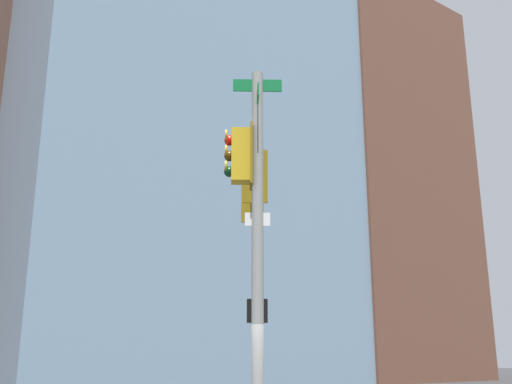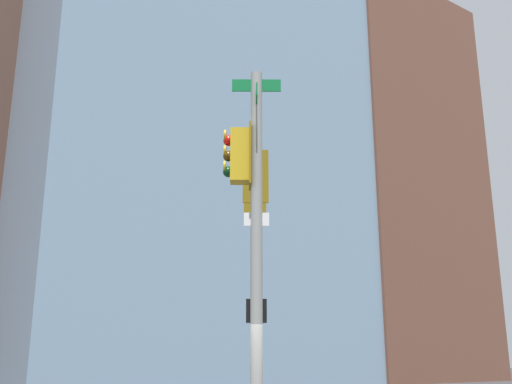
{
  "view_description": "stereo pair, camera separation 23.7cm",
  "coord_description": "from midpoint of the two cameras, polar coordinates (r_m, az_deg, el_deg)",
  "views": [
    {
      "loc": [
        -8.47,
        6.6,
        1.96
      ],
      "look_at": [
        0.65,
        -0.27,
        5.07
      ],
      "focal_mm": 42.59,
      "sensor_mm": 36.0,
      "label": 1
    },
    {
      "loc": [
        -8.61,
        6.41,
        1.96
      ],
      "look_at": [
        0.65,
        -0.27,
        5.07
      ],
      "focal_mm": 42.59,
      "sensor_mm": 36.0,
      "label": 2
    }
  ],
  "objects": [
    {
      "name": "building_glass_tower",
      "position": [
        59.46,
        -7.33,
        10.6
      ],
      "size": [
        30.71,
        33.75,
        55.5
      ],
      "primitive_type": "cube",
      "color": "#7A99B2",
      "rests_on": "ground_plane"
    },
    {
      "name": "building_brick_farside",
      "position": [
        59.98,
        9.39,
        0.27
      ],
      "size": [
        16.8,
        15.25,
        35.59
      ],
      "primitive_type": "cube",
      "color": "brown",
      "rests_on": "ground_plane"
    },
    {
      "name": "signal_pole_assembly",
      "position": [
        12.1,
        -0.87,
        -1.28
      ],
      "size": [
        4.54,
        3.48,
        7.16
      ],
      "rotation": [
        0.0,
        0.0,
        5.67
      ],
      "color": "gray",
      "rests_on": "ground_plane"
    }
  ]
}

